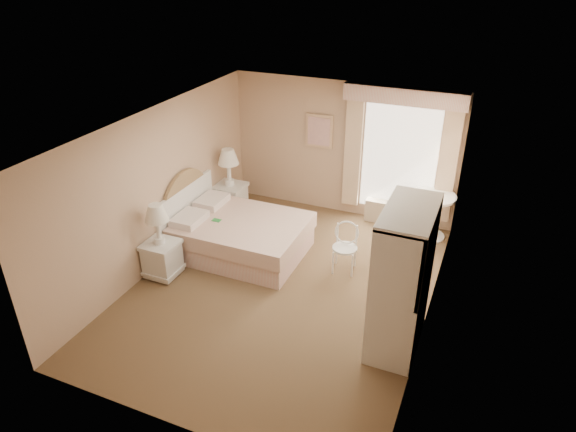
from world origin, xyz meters
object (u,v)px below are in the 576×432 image
at_px(round_table, 432,209).
at_px(armoire, 401,290).
at_px(bed, 236,234).
at_px(nightstand_near, 161,250).
at_px(cafe_chair, 346,243).
at_px(nightstand_far, 230,191).

height_order(round_table, armoire, armoire).
bearing_deg(bed, round_table, 31.42).
relative_size(nightstand_near, armoire, 0.62).
height_order(bed, round_table, bed).
xyz_separation_m(nightstand_near, cafe_chair, (2.53, 1.27, 0.01)).
bearing_deg(nightstand_near, armoire, -1.35).
xyz_separation_m(round_table, armoire, (0.06, -2.91, 0.26)).
bearing_deg(round_table, cafe_chair, -124.32).
relative_size(nightstand_far, armoire, 0.68).
distance_m(nightstand_near, armoire, 3.67).
bearing_deg(armoire, cafe_chair, 129.53).
relative_size(bed, round_table, 2.58).
bearing_deg(armoire, round_table, 91.24).
relative_size(bed, armoire, 1.08).
relative_size(nightstand_near, cafe_chair, 1.49).
xyz_separation_m(nightstand_far, round_table, (3.59, 0.64, 0.05)).
distance_m(bed, round_table, 3.37).
height_order(nightstand_near, nightstand_far, nightstand_far).
distance_m(nightstand_far, armoire, 4.31).
xyz_separation_m(bed, cafe_chair, (1.82, 0.21, 0.13)).
xyz_separation_m(bed, armoire, (2.94, -1.15, 0.46)).
distance_m(nightstand_near, round_table, 4.57).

